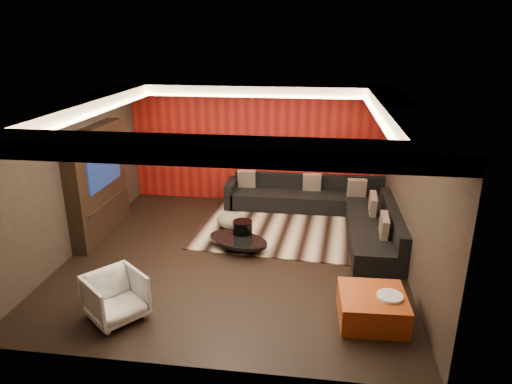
# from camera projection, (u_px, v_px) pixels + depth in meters

# --- Properties ---
(floor) EXTENTS (6.00, 6.00, 0.02)m
(floor) POSITION_uv_depth(u_px,v_px,m) (236.00, 256.00, 8.44)
(floor) COLOR black
(floor) RESTS_ON ground
(ceiling) EXTENTS (6.00, 6.00, 0.02)m
(ceiling) POSITION_uv_depth(u_px,v_px,m) (233.00, 102.00, 7.50)
(ceiling) COLOR silver
(ceiling) RESTS_ON ground
(wall_back) EXTENTS (6.00, 0.02, 2.80)m
(wall_back) POSITION_uv_depth(u_px,v_px,m) (257.00, 144.00, 10.78)
(wall_back) COLOR black
(wall_back) RESTS_ON ground
(wall_left) EXTENTS (0.02, 6.00, 2.80)m
(wall_left) POSITION_uv_depth(u_px,v_px,m) (73.00, 177.00, 8.35)
(wall_left) COLOR black
(wall_left) RESTS_ON ground
(wall_right) EXTENTS (0.02, 6.00, 2.80)m
(wall_right) POSITION_uv_depth(u_px,v_px,m) (412.00, 191.00, 7.59)
(wall_right) COLOR black
(wall_right) RESTS_ON ground
(red_feature_wall) EXTENTS (5.98, 0.05, 2.78)m
(red_feature_wall) POSITION_uv_depth(u_px,v_px,m) (257.00, 144.00, 10.74)
(red_feature_wall) COLOR #6B0C0A
(red_feature_wall) RESTS_ON ground
(soffit_back) EXTENTS (6.00, 0.60, 0.22)m
(soffit_back) POSITION_uv_depth(u_px,v_px,m) (255.00, 90.00, 10.06)
(soffit_back) COLOR silver
(soffit_back) RESTS_ON ground
(soffit_front) EXTENTS (6.00, 0.60, 0.22)m
(soffit_front) POSITION_uv_depth(u_px,v_px,m) (189.00, 149.00, 5.01)
(soffit_front) COLOR silver
(soffit_front) RESTS_ON ground
(soffit_left) EXTENTS (0.60, 4.80, 0.22)m
(soffit_left) POSITION_uv_depth(u_px,v_px,m) (80.00, 106.00, 7.88)
(soffit_left) COLOR silver
(soffit_left) RESTS_ON ground
(soffit_right) EXTENTS (0.60, 4.80, 0.22)m
(soffit_right) POSITION_uv_depth(u_px,v_px,m) (401.00, 114.00, 7.19)
(soffit_right) COLOR silver
(soffit_right) RESTS_ON ground
(cove_back) EXTENTS (4.80, 0.08, 0.04)m
(cove_back) POSITION_uv_depth(u_px,v_px,m) (253.00, 96.00, 9.77)
(cove_back) COLOR #FFD899
(cove_back) RESTS_ON ground
(cove_front) EXTENTS (4.80, 0.08, 0.04)m
(cove_front) POSITION_uv_depth(u_px,v_px,m) (197.00, 150.00, 5.36)
(cove_front) COLOR #FFD899
(cove_front) RESTS_ON ground
(cove_left) EXTENTS (0.08, 4.80, 0.04)m
(cove_left) POSITION_uv_depth(u_px,v_px,m) (99.00, 112.00, 7.87)
(cove_left) COLOR #FFD899
(cove_left) RESTS_ON ground
(cove_right) EXTENTS (0.08, 4.80, 0.04)m
(cove_right) POSITION_uv_depth(u_px,v_px,m) (379.00, 119.00, 7.27)
(cove_right) COLOR #FFD899
(cove_right) RESTS_ON ground
(tv_surround) EXTENTS (0.30, 2.00, 2.20)m
(tv_surround) POSITION_uv_depth(u_px,v_px,m) (98.00, 182.00, 8.99)
(tv_surround) COLOR black
(tv_surround) RESTS_ON ground
(tv_screen) EXTENTS (0.04, 1.30, 0.80)m
(tv_screen) POSITION_uv_depth(u_px,v_px,m) (104.00, 166.00, 8.85)
(tv_screen) COLOR black
(tv_screen) RESTS_ON ground
(tv_shelf) EXTENTS (0.04, 1.60, 0.04)m
(tv_shelf) POSITION_uv_depth(u_px,v_px,m) (108.00, 202.00, 9.10)
(tv_shelf) COLOR black
(tv_shelf) RESTS_ON ground
(rug) EXTENTS (4.21, 3.28, 0.02)m
(rug) POSITION_uv_depth(u_px,v_px,m) (297.00, 227.00, 9.65)
(rug) COLOR tan
(rug) RESTS_ON floor
(coffee_table) EXTENTS (1.56, 1.56, 0.20)m
(coffee_table) POSITION_uv_depth(u_px,v_px,m) (238.00, 244.00, 8.63)
(coffee_table) COLOR black
(coffee_table) RESTS_ON rug
(drum_stool) EXTENTS (0.50, 0.50, 0.45)m
(drum_stool) POSITION_uv_depth(u_px,v_px,m) (243.00, 232.00, 8.84)
(drum_stool) COLOR black
(drum_stool) RESTS_ON rug
(striped_pouf) EXTENTS (0.70, 0.70, 0.32)m
(striped_pouf) POSITION_uv_depth(u_px,v_px,m) (230.00, 220.00, 9.55)
(striped_pouf) COLOR #C2BA96
(striped_pouf) RESTS_ON rug
(white_side_table) EXTENTS (0.48, 0.48, 0.45)m
(white_side_table) POSITION_uv_depth(u_px,v_px,m) (388.00, 309.00, 6.41)
(white_side_table) COLOR white
(white_side_table) RESTS_ON floor
(orange_ottoman) EXTENTS (0.96, 0.96, 0.41)m
(orange_ottoman) POSITION_uv_depth(u_px,v_px,m) (372.00, 307.00, 6.49)
(orange_ottoman) COLOR maroon
(orange_ottoman) RESTS_ON floor
(armchair) EXTENTS (1.05, 1.05, 0.69)m
(armchair) POSITION_uv_depth(u_px,v_px,m) (116.00, 297.00, 6.50)
(armchair) COLOR silver
(armchair) RESTS_ON floor
(sectional_sofa) EXTENTS (3.65, 3.50, 0.75)m
(sectional_sofa) POSITION_uv_depth(u_px,v_px,m) (329.00, 210.00, 9.87)
(sectional_sofa) COLOR black
(sectional_sofa) RESTS_ON floor
(throw_pillows) EXTENTS (3.14, 2.76, 0.50)m
(throw_pillows) POSITION_uv_depth(u_px,v_px,m) (330.00, 194.00, 9.77)
(throw_pillows) COLOR #C5AB91
(throw_pillows) RESTS_ON sectional_sofa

